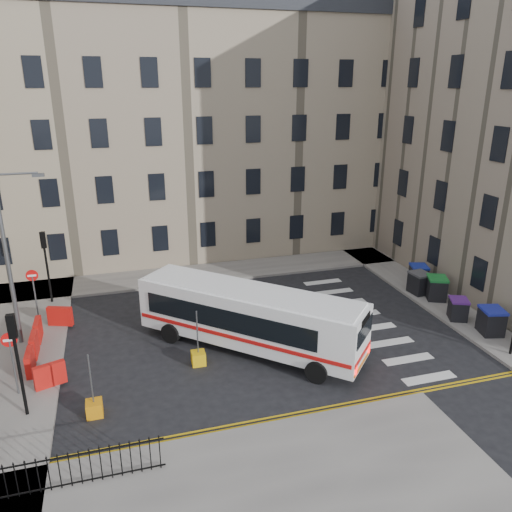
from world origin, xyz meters
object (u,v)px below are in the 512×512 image
wheelie_bin_a (491,321)px  bollard_chevron (94,408)px  streetlamp (7,259)px  wheelie_bin_b (458,309)px  wheelie_bin_e (418,275)px  wheelie_bin_d (419,283)px  bollard_yellow (198,358)px  bus (249,316)px  wheelie_bin_c (436,288)px

wheelie_bin_a → bollard_chevron: (-18.66, -1.02, -0.51)m
streetlamp → wheelie_bin_a: bearing=-14.2°
wheelie_bin_b → wheelie_bin_e: (0.72, 4.67, 0.06)m
streetlamp → wheelie_bin_d: bearing=-0.7°
bollard_yellow → bollard_chevron: same height
bus → wheelie_bin_e: size_ratio=7.04×
wheelie_bin_d → bollard_chevron: wheelie_bin_d is taller
bus → wheelie_bin_e: 12.71m
bollard_chevron → bollard_yellow: bearing=29.4°
bus → bollard_chevron: bearing=158.3°
bollard_yellow → wheelie_bin_a: bearing=-5.8°
wheelie_bin_d → bollard_chevron: size_ratio=2.11×
bus → wheelie_bin_a: size_ratio=6.76×
bus → wheelie_bin_e: bearing=-26.6°
wheelie_bin_a → wheelie_bin_c: bearing=105.3°
wheelie_bin_b → wheelie_bin_c: bearing=103.5°
bus → wheelie_bin_d: 11.70m
wheelie_bin_c → bollard_yellow: bearing=-145.4°
wheelie_bin_b → wheelie_bin_e: bearing=105.3°
wheelie_bin_a → wheelie_bin_b: (-0.53, 1.80, -0.09)m
bus → bollard_yellow: size_ratio=15.80×
wheelie_bin_c → wheelie_bin_e: wheelie_bin_c is taller
wheelie_bin_d → bollard_yellow: wheelie_bin_d is taller
streetlamp → wheelie_bin_d: (21.58, -0.26, -3.55)m
wheelie_bin_e → bollard_chevron: bearing=-141.7°
streetlamp → bollard_chevron: size_ratio=13.57×
wheelie_bin_a → bollard_chevron: bearing=-162.4°
bus → wheelie_bin_a: bus is taller
wheelie_bin_c → wheelie_bin_e: 2.16m
wheelie_bin_a → wheelie_bin_b: wheelie_bin_a is taller
wheelie_bin_c → bollard_yellow: wheelie_bin_c is taller
bus → bollard_chevron: size_ratio=15.80×
wheelie_bin_e → wheelie_bin_c: bearing=-80.0°
bus → wheelie_bin_b: bearing=-48.3°
wheelie_bin_c → wheelie_bin_d: 1.09m
streetlamp → bollard_yellow: size_ratio=13.57×
streetlamp → wheelie_bin_c: size_ratio=5.40×
wheelie_bin_c → wheelie_bin_a: bearing=-65.9°
wheelie_bin_c → wheelie_bin_e: bearing=106.6°
wheelie_bin_b → bollard_yellow: size_ratio=2.14×
bollard_yellow → bollard_chevron: 5.04m
streetlamp → wheelie_bin_d: size_ratio=6.44×
wheelie_bin_b → wheelie_bin_e: 4.72m
streetlamp → wheelie_bin_d: streetlamp is taller
wheelie_bin_a → wheelie_bin_d: (-0.50, 5.32, -0.02)m
bus → wheelie_bin_b: bus is taller
wheelie_bin_b → wheelie_bin_a: bearing=-49.6°
bus → wheelie_bin_e: (11.92, 4.30, -0.92)m
wheelie_bin_c → bollard_yellow: (-14.21, -2.86, -0.51)m
wheelie_bin_a → bollard_chevron: 18.69m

